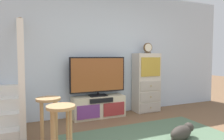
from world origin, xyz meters
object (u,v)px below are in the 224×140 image
(desk_clock, at_px, (148,48))
(bar_stool_far, at_px, (49,110))
(media_console, at_px, (99,107))
(bar_stool_near, at_px, (61,120))
(side_cabinet, at_px, (146,83))
(dog, at_px, (182,132))
(television, at_px, (98,75))

(desk_clock, height_order, bar_stool_far, desk_clock)
(media_console, relative_size, bar_stool_near, 1.57)
(side_cabinet, distance_m, dog, 1.76)
(media_console, xyz_separation_m, dog, (0.77, -1.61, -0.11))
(side_cabinet, height_order, bar_stool_far, side_cabinet)
(dog, bearing_deg, television, 115.26)
(media_console, height_order, dog, media_console)
(media_console, height_order, desk_clock, desk_clock)
(television, relative_size, bar_stool_near, 1.71)
(side_cabinet, bearing_deg, dog, -104.14)
(bar_stool_far, bearing_deg, dog, -17.60)
(bar_stool_far, bearing_deg, bar_stool_near, -81.95)
(television, xyz_separation_m, desk_clock, (1.20, -0.03, 0.58))
(media_console, bearing_deg, dog, -64.42)
(television, bearing_deg, media_console, -90.00)
(bar_stool_far, height_order, dog, bar_stool_far)
(television, height_order, bar_stool_near, television)
(dog, bearing_deg, bar_stool_far, 162.40)
(desk_clock, bearing_deg, bar_stool_near, -145.10)
(side_cabinet, xyz_separation_m, bar_stool_far, (-2.29, -1.02, -0.15))
(bar_stool_near, distance_m, bar_stool_far, 0.56)
(desk_clock, relative_size, bar_stool_near, 0.34)
(media_console, bearing_deg, side_cabinet, 0.50)
(side_cabinet, xyz_separation_m, bar_stool_near, (-2.21, -1.57, -0.15))
(media_console, distance_m, dog, 1.78)
(bar_stool_far, bearing_deg, desk_clock, 23.53)
(television, distance_m, bar_stool_far, 1.56)
(side_cabinet, bearing_deg, bar_stool_far, -155.98)
(side_cabinet, xyz_separation_m, desk_clock, (0.02, -0.01, 0.79))
(media_console, xyz_separation_m, bar_stool_far, (-1.11, -1.01, 0.29))
(dog, bearing_deg, side_cabinet, 75.86)
(media_console, height_order, bar_stool_near, bar_stool_near)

